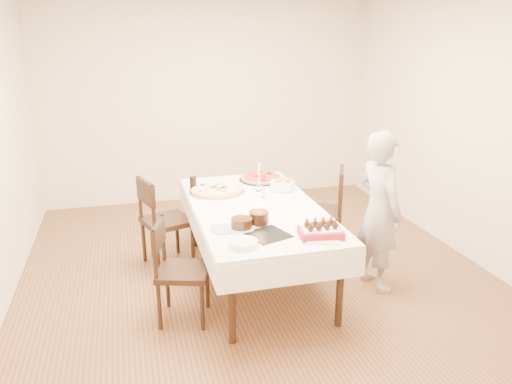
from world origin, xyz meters
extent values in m
plane|color=brown|center=(0.00, 0.00, 0.00)|extent=(5.00, 5.00, 0.00)
cube|color=beige|center=(0.00, 2.50, 1.35)|extent=(4.50, 0.04, 2.70)
cube|color=beige|center=(0.00, -2.50, 1.35)|extent=(4.50, 0.04, 2.70)
cube|color=beige|center=(2.25, 0.00, 1.35)|extent=(0.04, 5.00, 2.70)
cube|color=white|center=(-0.04, -0.10, 0.38)|extent=(1.41, 2.27, 0.75)
imported|color=#9F9A95|center=(1.01, -0.49, 0.74)|extent=(0.43, 0.59, 1.48)
cylinder|color=beige|center=(-0.31, 0.40, 0.77)|extent=(0.74, 0.74, 0.04)
cylinder|color=red|center=(0.24, 0.70, 0.77)|extent=(0.59, 0.59, 0.04)
cube|color=#B21E1E|center=(0.38, 0.48, 0.75)|extent=(0.24, 0.24, 0.01)
cylinder|color=white|center=(0.35, 0.31, 0.80)|extent=(0.31, 0.31, 0.08)
cylinder|color=white|center=(0.11, 0.34, 0.90)|extent=(0.08, 0.08, 0.30)
cylinder|color=black|center=(-0.52, 0.59, 0.81)|extent=(0.08, 0.08, 0.13)
cylinder|color=black|center=(-0.29, -0.60, 0.80)|extent=(0.27, 0.27, 0.09)
cube|color=black|center=(-0.12, -0.78, 0.75)|extent=(0.39, 0.39, 0.01)
cylinder|color=#371D0F|center=(-0.13, -0.53, 0.84)|extent=(0.18, 0.18, 0.16)
cube|color=beige|center=(0.26, -1.00, 0.75)|extent=(0.30, 0.25, 0.02)
cylinder|color=white|center=(-0.36, -0.94, 0.77)|extent=(0.29, 0.29, 0.05)
cylinder|color=white|center=(-0.44, -0.58, 0.75)|extent=(0.30, 0.30, 0.01)
camera|label=1|loc=(-1.16, -4.28, 2.29)|focal=35.00mm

